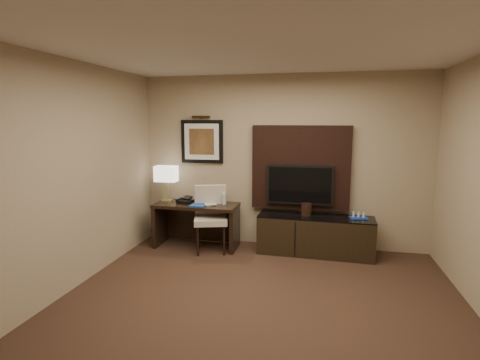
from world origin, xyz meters
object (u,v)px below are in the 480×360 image
(desk_phone, at_px, (185,200))
(water_bottle, at_px, (224,199))
(desk, at_px, (197,225))
(credenza, at_px, (315,235))
(table_lamp, at_px, (166,184))
(minibar_tray, at_px, (358,216))
(tv, at_px, (300,185))
(desk_chair, at_px, (211,219))
(ice_bucket, at_px, (306,209))

(desk_phone, distance_m, water_bottle, 0.63)
(desk, height_order, credenza, desk)
(table_lamp, xyz_separation_m, desk_phone, (0.35, -0.10, -0.22))
(desk_phone, relative_size, minibar_tray, 0.88)
(tv, relative_size, desk_chair, 0.98)
(desk_phone, distance_m, minibar_tray, 2.64)
(tv, height_order, table_lamp, tv)
(desk_chair, distance_m, ice_bucket, 1.45)
(minibar_tray, bearing_deg, table_lamp, 178.92)
(desk, relative_size, table_lamp, 2.37)
(desk, xyz_separation_m, desk_chair, (0.28, -0.16, 0.16))
(desk_phone, xyz_separation_m, ice_bucket, (1.89, 0.08, -0.08))
(credenza, height_order, desk_chair, desk_chair)
(ice_bucket, bearing_deg, minibar_tray, -2.35)
(tv, xyz_separation_m, ice_bucket, (0.11, -0.15, -0.34))
(desk, bearing_deg, desk_phone, 179.36)
(credenza, xyz_separation_m, tv, (-0.26, 0.19, 0.73))
(minibar_tray, bearing_deg, desk_chair, -174.27)
(desk, relative_size, desk_chair, 1.28)
(ice_bucket, bearing_deg, water_bottle, -178.20)
(ice_bucket, relative_size, minibar_tray, 0.75)
(desk_phone, bearing_deg, tv, 21.61)
(credenza, height_order, ice_bucket, ice_bucket)
(desk_phone, relative_size, water_bottle, 1.23)
(desk_chair, height_order, minibar_tray, desk_chair)
(tv, xyz_separation_m, desk_chair, (-1.31, -0.40, -0.51))
(desk_phone, bearing_deg, water_bottle, 17.63)
(tv, distance_m, desk_phone, 1.81)
(credenza, distance_m, desk_chair, 1.59)
(credenza, bearing_deg, desk, -176.30)
(tv, xyz_separation_m, minibar_tray, (0.86, -0.19, -0.39))
(minibar_tray, bearing_deg, credenza, -179.59)
(desk, relative_size, tv, 1.30)
(credenza, xyz_separation_m, desk_phone, (-2.03, -0.04, 0.46))
(water_bottle, bearing_deg, credenza, 0.18)
(water_bottle, bearing_deg, desk, -174.07)
(tv, distance_m, ice_bucket, 0.39)
(desk_phone, distance_m, ice_bucket, 1.89)
(water_bottle, bearing_deg, minibar_tray, 0.25)
(desk_phone, bearing_deg, credenza, 15.35)
(desk, xyz_separation_m, water_bottle, (0.44, 0.05, 0.44))
(table_lamp, bearing_deg, credenza, -1.46)
(credenza, height_order, minibar_tray, minibar_tray)
(credenza, xyz_separation_m, ice_bucket, (-0.14, 0.04, 0.38))
(desk_phone, relative_size, ice_bucket, 1.17)
(desk_chair, xyz_separation_m, water_bottle, (0.15, 0.21, 0.28))
(water_bottle, bearing_deg, ice_bucket, 1.80)
(tv, distance_m, desk_chair, 1.46)
(tv, relative_size, minibar_tray, 4.13)
(desk, xyz_separation_m, table_lamp, (-0.54, 0.11, 0.62))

